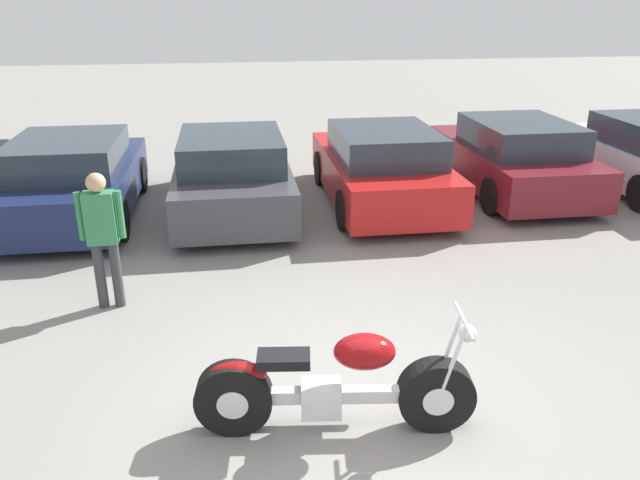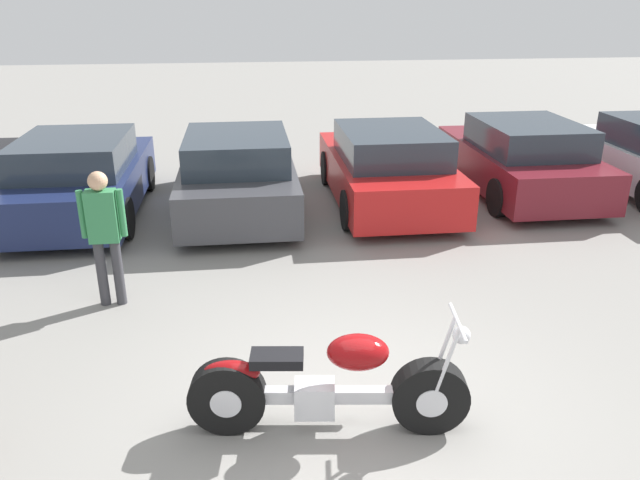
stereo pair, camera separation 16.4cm
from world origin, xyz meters
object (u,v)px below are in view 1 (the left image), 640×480
object	(u,v)px
parked_car_maroon	(513,158)
person_standing	(102,230)
parked_car_navy	(74,179)
motorcycle	(333,386)
parked_car_dark_grey	(232,174)
parked_car_red	(381,168)

from	to	relation	value
parked_car_maroon	person_standing	world-z (taller)	person_standing
parked_car_navy	person_standing	xyz separation A→B (m)	(1.07, -3.40, 0.33)
motorcycle	person_standing	world-z (taller)	person_standing
motorcycle	person_standing	distance (m)	3.51
motorcycle	parked_car_dark_grey	distance (m)	5.99
motorcycle	parked_car_maroon	bearing A→B (deg)	54.76
parked_car_navy	parked_car_red	distance (m)	5.20
person_standing	parked_car_maroon	bearing A→B (deg)	28.84
parked_car_navy	parked_car_dark_grey	xyz separation A→B (m)	(2.60, -0.08, 0.00)
parked_car_dark_grey	parked_car_maroon	distance (m)	5.21
motorcycle	parked_car_red	distance (m)	6.28
parked_car_red	parked_car_maroon	bearing A→B (deg)	7.28
parked_car_maroon	parked_car_red	bearing A→B (deg)	-172.72
motorcycle	person_standing	size ratio (longest dim) A/B	1.44
parked_car_dark_grey	parked_car_navy	bearing A→B (deg)	178.16
parked_car_navy	parked_car_red	bearing A→B (deg)	-0.36
parked_car_navy	person_standing	world-z (taller)	person_standing
parked_car_red	motorcycle	bearing A→B (deg)	-107.32
parked_car_dark_grey	parked_car_red	world-z (taller)	same
parked_car_maroon	parked_car_dark_grey	bearing A→B (deg)	-175.79
parked_car_dark_grey	person_standing	size ratio (longest dim) A/B	2.46
parked_car_navy	parked_car_dark_grey	world-z (taller)	same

